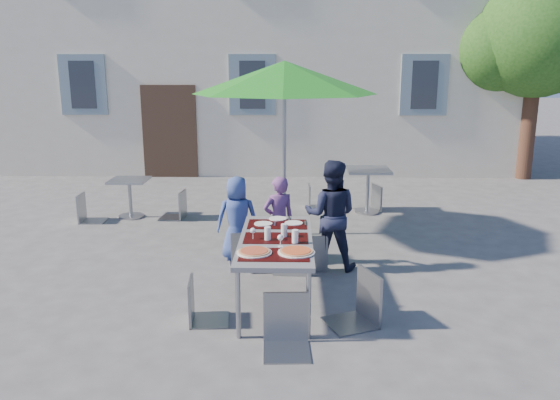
{
  "coord_description": "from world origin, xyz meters",
  "views": [
    {
      "loc": [
        0.95,
        -5.53,
        2.57
      ],
      "look_at": [
        0.8,
        1.11,
        0.97
      ],
      "focal_mm": 35.0,
      "sensor_mm": 36.0,
      "label": 1
    }
  ],
  "objects_px": {
    "child_2": "(331,215)",
    "bg_chair_r_1": "(373,183)",
    "dining_table": "(276,243)",
    "chair_1": "(290,230)",
    "chair_3": "(199,275)",
    "pizza_near_left": "(254,252)",
    "bg_chair_r_0": "(177,188)",
    "bg_chair_l_1": "(314,182)",
    "child_0": "(237,218)",
    "chair_0": "(247,226)",
    "pizza_near_right": "(296,251)",
    "patio_umbrella": "(284,79)",
    "cafe_table_0": "(130,193)",
    "chair_5": "(286,291)",
    "bg_chair_l_0": "(86,191)",
    "chair_4": "(361,267)",
    "chair_2": "(312,230)",
    "cafe_table_1": "(368,181)",
    "child_1": "(279,220)"
  },
  "relations": [
    {
      "from": "chair_1",
      "to": "bg_chair_l_1",
      "type": "xyz_separation_m",
      "value": [
        0.43,
        3.43,
        -0.09
      ]
    },
    {
      "from": "bg_chair_r_0",
      "to": "chair_3",
      "type": "bearing_deg",
      "value": -75.04
    },
    {
      "from": "chair_5",
      "to": "pizza_near_right",
      "type": "bearing_deg",
      "value": 80.26
    },
    {
      "from": "dining_table",
      "to": "cafe_table_1",
      "type": "bearing_deg",
      "value": 68.67
    },
    {
      "from": "pizza_near_right",
      "to": "patio_umbrella",
      "type": "distance_m",
      "value": 3.49
    },
    {
      "from": "chair_3",
      "to": "chair_4",
      "type": "relative_size",
      "value": 0.85
    },
    {
      "from": "child_2",
      "to": "cafe_table_1",
      "type": "bearing_deg",
      "value": -98.31
    },
    {
      "from": "bg_chair_r_1",
      "to": "bg_chair_l_1",
      "type": "bearing_deg",
      "value": 170.79
    },
    {
      "from": "chair_3",
      "to": "bg_chair_r_1",
      "type": "bearing_deg",
      "value": 62.46
    },
    {
      "from": "chair_2",
      "to": "child_2",
      "type": "bearing_deg",
      "value": 18.43
    },
    {
      "from": "child_1",
      "to": "chair_4",
      "type": "height_order",
      "value": "child_1"
    },
    {
      "from": "child_0",
      "to": "child_2",
      "type": "height_order",
      "value": "child_2"
    },
    {
      "from": "chair_2",
      "to": "chair_5",
      "type": "bearing_deg",
      "value": -98.26
    },
    {
      "from": "chair_0",
      "to": "bg_chair_r_0",
      "type": "height_order",
      "value": "chair_0"
    },
    {
      "from": "chair_5",
      "to": "bg_chair_r_1",
      "type": "distance_m",
      "value": 5.4
    },
    {
      "from": "bg_chair_r_0",
      "to": "chair_1",
      "type": "bearing_deg",
      "value": -52.67
    },
    {
      "from": "bg_chair_l_0",
      "to": "bg_chair_r_1",
      "type": "height_order",
      "value": "bg_chair_l_0"
    },
    {
      "from": "child_1",
      "to": "chair_0",
      "type": "relative_size",
      "value": 1.2
    },
    {
      "from": "dining_table",
      "to": "pizza_near_right",
      "type": "xyz_separation_m",
      "value": [
        0.22,
        -0.49,
        0.07
      ]
    },
    {
      "from": "chair_3",
      "to": "chair_1",
      "type": "bearing_deg",
      "value": 56.4
    },
    {
      "from": "child_0",
      "to": "cafe_table_0",
      "type": "bearing_deg",
      "value": -51.99
    },
    {
      "from": "chair_5",
      "to": "bg_chair_l_0",
      "type": "distance_m",
      "value": 5.53
    },
    {
      "from": "chair_5",
      "to": "bg_chair_r_1",
      "type": "xyz_separation_m",
      "value": [
        1.53,
        5.18,
        -0.05
      ]
    },
    {
      "from": "pizza_near_right",
      "to": "bg_chair_l_1",
      "type": "bearing_deg",
      "value": 85.66
    },
    {
      "from": "chair_1",
      "to": "bg_chair_l_1",
      "type": "distance_m",
      "value": 3.46
    },
    {
      "from": "chair_0",
      "to": "bg_chair_l_1",
      "type": "height_order",
      "value": "chair_0"
    },
    {
      "from": "chair_2",
      "to": "bg_chair_l_1",
      "type": "relative_size",
      "value": 1.11
    },
    {
      "from": "pizza_near_left",
      "to": "child_2",
      "type": "bearing_deg",
      "value": 61.41
    },
    {
      "from": "bg_chair_r_1",
      "to": "cafe_table_0",
      "type": "bearing_deg",
      "value": -172.26
    },
    {
      "from": "child_1",
      "to": "bg_chair_l_0",
      "type": "distance_m",
      "value": 3.89
    },
    {
      "from": "chair_2",
      "to": "patio_umbrella",
      "type": "distance_m",
      "value": 2.46
    },
    {
      "from": "dining_table",
      "to": "chair_1",
      "type": "relative_size",
      "value": 1.88
    },
    {
      "from": "child_2",
      "to": "bg_chair_r_1",
      "type": "height_order",
      "value": "child_2"
    },
    {
      "from": "child_0",
      "to": "bg_chair_r_0",
      "type": "height_order",
      "value": "child_0"
    },
    {
      "from": "chair_4",
      "to": "chair_5",
      "type": "relative_size",
      "value": 1.07
    },
    {
      "from": "bg_chair_l_0",
      "to": "chair_2",
      "type": "bearing_deg",
      "value": -30.49
    },
    {
      "from": "dining_table",
      "to": "chair_1",
      "type": "bearing_deg",
      "value": 79.92
    },
    {
      "from": "chair_5",
      "to": "bg_chair_r_0",
      "type": "height_order",
      "value": "chair_5"
    },
    {
      "from": "chair_2",
      "to": "chair_4",
      "type": "xyz_separation_m",
      "value": [
        0.45,
        -1.53,
        0.07
      ]
    },
    {
      "from": "pizza_near_right",
      "to": "chair_5",
      "type": "distance_m",
      "value": 0.59
    },
    {
      "from": "chair_1",
      "to": "bg_chair_r_0",
      "type": "height_order",
      "value": "chair_1"
    },
    {
      "from": "chair_1",
      "to": "chair_5",
      "type": "height_order",
      "value": "chair_1"
    },
    {
      "from": "child_2",
      "to": "chair_0",
      "type": "xyz_separation_m",
      "value": [
        -1.09,
        -0.06,
        -0.14
      ]
    },
    {
      "from": "pizza_near_left",
      "to": "bg_chair_l_1",
      "type": "relative_size",
      "value": 0.43
    },
    {
      "from": "dining_table",
      "to": "patio_umbrella",
      "type": "distance_m",
      "value": 3.1
    },
    {
      "from": "dining_table",
      "to": "bg_chair_r_1",
      "type": "relative_size",
      "value": 2.07
    },
    {
      "from": "child_0",
      "to": "chair_2",
      "type": "distance_m",
      "value": 1.08
    },
    {
      "from": "bg_chair_r_0",
      "to": "bg_chair_l_1",
      "type": "bearing_deg",
      "value": 18.39
    },
    {
      "from": "pizza_near_right",
      "to": "child_1",
      "type": "relative_size",
      "value": 0.32
    },
    {
      "from": "chair_1",
      "to": "chair_2",
      "type": "relative_size",
      "value": 1.05
    }
  ]
}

